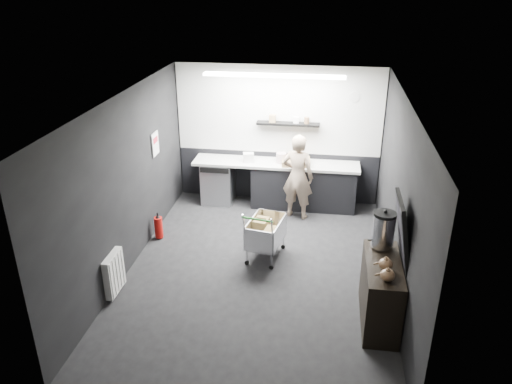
# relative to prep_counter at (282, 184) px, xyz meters

# --- Properties ---
(floor) EXTENTS (5.50, 5.50, 0.00)m
(floor) POSITION_rel_prep_counter_xyz_m (-0.14, -2.42, -0.46)
(floor) COLOR black
(floor) RESTS_ON ground
(ceiling) EXTENTS (5.50, 5.50, 0.00)m
(ceiling) POSITION_rel_prep_counter_xyz_m (-0.14, -2.42, 2.24)
(ceiling) COLOR silver
(ceiling) RESTS_ON wall_back
(wall_back) EXTENTS (5.50, 0.00, 5.50)m
(wall_back) POSITION_rel_prep_counter_xyz_m (-0.14, 0.33, 0.89)
(wall_back) COLOR black
(wall_back) RESTS_ON floor
(wall_front) EXTENTS (5.50, 0.00, 5.50)m
(wall_front) POSITION_rel_prep_counter_xyz_m (-0.14, -5.17, 0.89)
(wall_front) COLOR black
(wall_front) RESTS_ON floor
(wall_left) EXTENTS (0.00, 5.50, 5.50)m
(wall_left) POSITION_rel_prep_counter_xyz_m (-2.14, -2.42, 0.89)
(wall_left) COLOR black
(wall_left) RESTS_ON floor
(wall_right) EXTENTS (0.00, 5.50, 5.50)m
(wall_right) POSITION_rel_prep_counter_xyz_m (1.86, -2.42, 0.89)
(wall_right) COLOR black
(wall_right) RESTS_ON floor
(kitchen_wall_panel) EXTENTS (3.95, 0.02, 1.70)m
(kitchen_wall_panel) POSITION_rel_prep_counter_xyz_m (-0.14, 0.31, 1.39)
(kitchen_wall_panel) COLOR silver
(kitchen_wall_panel) RESTS_ON wall_back
(dado_panel) EXTENTS (3.95, 0.02, 1.00)m
(dado_panel) POSITION_rel_prep_counter_xyz_m (-0.14, 0.31, 0.04)
(dado_panel) COLOR black
(dado_panel) RESTS_ON wall_back
(floating_shelf) EXTENTS (1.20, 0.22, 0.04)m
(floating_shelf) POSITION_rel_prep_counter_xyz_m (0.06, 0.20, 1.16)
(floating_shelf) COLOR black
(floating_shelf) RESTS_ON wall_back
(wall_clock) EXTENTS (0.20, 0.03, 0.20)m
(wall_clock) POSITION_rel_prep_counter_xyz_m (1.26, 0.30, 1.69)
(wall_clock) COLOR silver
(wall_clock) RESTS_ON wall_back
(poster) EXTENTS (0.02, 0.30, 0.40)m
(poster) POSITION_rel_prep_counter_xyz_m (-2.12, -1.12, 1.09)
(poster) COLOR white
(poster) RESTS_ON wall_left
(poster_red_band) EXTENTS (0.02, 0.22, 0.10)m
(poster_red_band) POSITION_rel_prep_counter_xyz_m (-2.11, -1.12, 1.16)
(poster_red_band) COLOR red
(poster_red_band) RESTS_ON poster
(radiator) EXTENTS (0.10, 0.50, 0.60)m
(radiator) POSITION_rel_prep_counter_xyz_m (-2.08, -3.32, -0.11)
(radiator) COLOR silver
(radiator) RESTS_ON wall_left
(ceiling_strip) EXTENTS (2.40, 0.20, 0.04)m
(ceiling_strip) POSITION_rel_prep_counter_xyz_m (-0.14, -0.57, 2.21)
(ceiling_strip) COLOR white
(ceiling_strip) RESTS_ON ceiling
(prep_counter) EXTENTS (3.20, 0.61, 0.90)m
(prep_counter) POSITION_rel_prep_counter_xyz_m (0.00, 0.00, 0.00)
(prep_counter) COLOR black
(prep_counter) RESTS_ON floor
(person) EXTENTS (0.67, 0.52, 1.62)m
(person) POSITION_rel_prep_counter_xyz_m (0.32, -0.45, 0.35)
(person) COLOR beige
(person) RESTS_ON floor
(shopping_cart) EXTENTS (0.62, 0.91, 0.90)m
(shopping_cart) POSITION_rel_prep_counter_xyz_m (-0.07, -1.98, -0.03)
(shopping_cart) COLOR silver
(shopping_cart) RESTS_ON floor
(sideboard) EXTENTS (0.51, 1.19, 1.78)m
(sideboard) POSITION_rel_prep_counter_xyz_m (1.63, -3.34, 0.11)
(sideboard) COLOR black
(sideboard) RESTS_ON floor
(fire_extinguisher) EXTENTS (0.14, 0.14, 0.47)m
(fire_extinguisher) POSITION_rel_prep_counter_xyz_m (-1.99, -1.65, -0.23)
(fire_extinguisher) COLOR #AD0F0B
(fire_extinguisher) RESTS_ON floor
(cardboard_box) EXTENTS (0.56, 0.45, 0.11)m
(cardboard_box) POSITION_rel_prep_counter_xyz_m (0.25, -0.05, 0.50)
(cardboard_box) COLOR olive
(cardboard_box) RESTS_ON prep_counter
(pink_tub) EXTENTS (0.19, 0.19, 0.19)m
(pink_tub) POSITION_rel_prep_counter_xyz_m (-0.03, 0.00, 0.54)
(pink_tub) COLOR beige
(pink_tub) RESTS_ON prep_counter
(white_container) EXTENTS (0.23, 0.19, 0.18)m
(white_container) POSITION_rel_prep_counter_xyz_m (-0.66, -0.05, 0.53)
(white_container) COLOR silver
(white_container) RESTS_ON prep_counter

